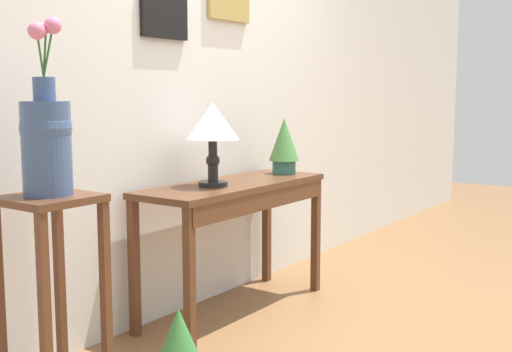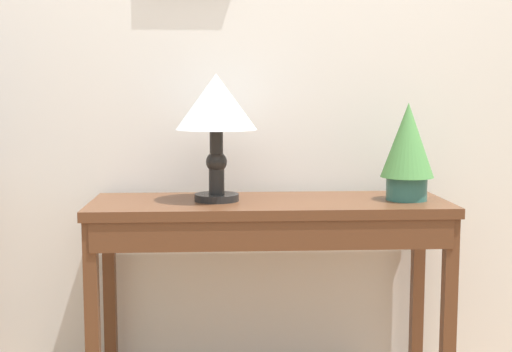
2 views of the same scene
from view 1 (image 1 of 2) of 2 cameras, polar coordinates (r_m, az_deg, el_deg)
ground_plane at (r=3.32m, az=14.77°, el=-14.94°), size 12.00×12.00×0.01m
back_wall_with_art at (r=3.80m, az=-5.14°, el=9.75°), size 9.00×0.13×2.80m
console_table at (r=3.58m, az=-1.65°, el=-2.19°), size 1.26×0.44×0.75m
table_lamp at (r=3.40m, az=-3.90°, el=4.50°), size 0.29×0.29×0.45m
potted_plant_on_console at (r=3.95m, az=2.53°, el=2.91°), size 0.19×0.19×0.35m
pedestal_stand_left at (r=2.73m, az=-17.66°, el=-10.45°), size 0.34×0.34×0.84m
flower_vase_tall at (r=2.60m, az=-18.21°, el=3.40°), size 0.20×0.20×0.68m
potted_plant_floor at (r=2.91m, az=-6.91°, el=-14.24°), size 0.18×0.18×0.31m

